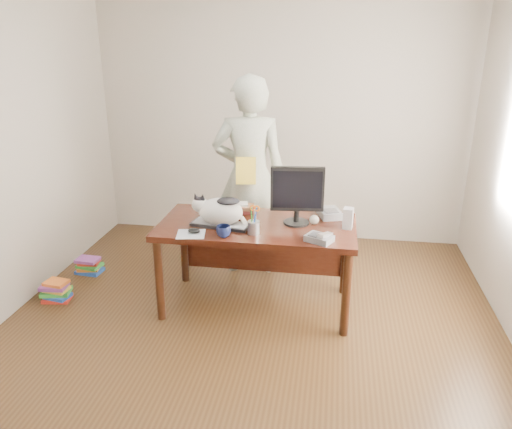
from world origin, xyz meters
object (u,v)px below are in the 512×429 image
object	(u,v)px
baseball	(314,220)
person	(249,177)
monitor	(297,192)
phone	(320,238)
desk	(258,237)
speaker	(348,218)
calculator	(330,213)
pen_cup	(254,226)
book_pile_a	(56,291)
mouse	(194,231)
cat	(219,210)
coffee_mug	(223,231)
book_stack	(241,208)
keyboard	(221,224)
book_pile_b	(89,266)

from	to	relation	value
baseball	person	xyz separation A→B (m)	(-0.64, 0.63, 0.15)
monitor	phone	size ratio (longest dim) A/B	2.06
desk	speaker	xyz separation A→B (m)	(0.73, -0.05, 0.23)
baseball	calculator	distance (m)	0.23
pen_cup	book_pile_a	size ratio (longest dim) A/B	0.88
mouse	speaker	bearing A→B (deg)	4.06
person	calculator	bearing A→B (deg)	141.78
cat	book_pile_a	size ratio (longest dim) A/B	1.74
mouse	baseball	world-z (taller)	baseball
monitor	coffee_mug	size ratio (longest dim) A/B	4.28
baseball	book_stack	distance (m)	0.67
pen_cup	speaker	size ratio (longest dim) A/B	1.42
coffee_mug	person	world-z (taller)	person
cat	book_pile_a	bearing A→B (deg)	-165.86
book_pile_a	desk	bearing A→B (deg)	9.03
keyboard	speaker	bearing A→B (deg)	16.01
cat	pen_cup	distance (m)	0.34
cat	book_stack	distance (m)	0.38
monitor	book_pile_a	bearing A→B (deg)	-178.74
baseball	monitor	bearing A→B (deg)	-171.17
cat	book_pile_a	xyz separation A→B (m)	(-1.45, -0.11, -0.80)
monitor	calculator	size ratio (longest dim) A/B	1.84
keyboard	pen_cup	bearing A→B (deg)	-13.98
speaker	baseball	xyz separation A→B (m)	(-0.27, 0.04, -0.04)
monitor	pen_cup	world-z (taller)	monitor
phone	book_pile_b	size ratio (longest dim) A/B	0.91
keyboard	person	distance (m)	0.81
desk	calculator	distance (m)	0.64
mouse	baseball	xyz separation A→B (m)	(0.91, 0.35, 0.02)
pen_cup	phone	size ratio (longest dim) A/B	1.02
monitor	calculator	bearing A→B (deg)	34.67
mouse	book_stack	world-z (taller)	book_stack
monitor	speaker	bearing A→B (deg)	-8.19
keyboard	calculator	size ratio (longest dim) A/B	1.91
coffee_mug	phone	bearing A→B (deg)	1.57
keyboard	coffee_mug	bearing A→B (deg)	-62.40
book_pile_a	book_pile_b	xyz separation A→B (m)	(0.03, 0.55, -0.02)
monitor	speaker	size ratio (longest dim) A/B	2.87
monitor	mouse	distance (m)	0.87
coffee_mug	speaker	bearing A→B (deg)	19.30
baseball	book_pile_b	distance (m)	2.31
monitor	pen_cup	bearing A→B (deg)	-145.69
book_pile_a	book_pile_b	bearing A→B (deg)	86.87
book_pile_a	pen_cup	bearing A→B (deg)	-0.47
pen_cup	keyboard	bearing A→B (deg)	156.30
monitor	pen_cup	xyz separation A→B (m)	(-0.31, -0.26, -0.21)
monitor	speaker	xyz separation A→B (m)	(0.41, -0.02, -0.19)
keyboard	baseball	world-z (taller)	baseball
pen_cup	coffee_mug	xyz separation A→B (m)	(-0.22, -0.09, -0.02)
desk	phone	world-z (taller)	phone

